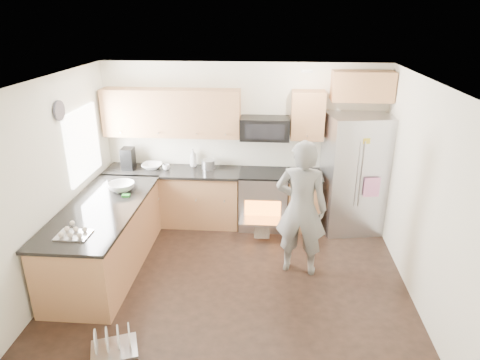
# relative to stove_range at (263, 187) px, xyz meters

# --- Properties ---
(ground) EXTENTS (4.50, 4.50, 0.00)m
(ground) POSITION_rel_stove_range_xyz_m (-0.35, -1.69, -0.68)
(ground) COLOR black
(ground) RESTS_ON ground
(room_shell) EXTENTS (4.54, 4.04, 2.62)m
(room_shell) POSITION_rel_stove_range_xyz_m (-0.39, -1.68, 1.00)
(room_shell) COLOR white
(room_shell) RESTS_ON ground
(back_cabinet_run) EXTENTS (4.45, 0.64, 2.50)m
(back_cabinet_run) POSITION_rel_stove_range_xyz_m (-0.94, 0.05, 0.29)
(back_cabinet_run) COLOR #AF7346
(back_cabinet_run) RESTS_ON ground
(peninsula) EXTENTS (0.96, 2.36, 1.04)m
(peninsula) POSITION_rel_stove_range_xyz_m (-2.10, -1.44, -0.21)
(peninsula) COLOR #AF7346
(peninsula) RESTS_ON ground
(stove_range) EXTENTS (0.76, 0.97, 1.79)m
(stove_range) POSITION_rel_stove_range_xyz_m (0.00, 0.00, 0.00)
(stove_range) COLOR #B7B7BC
(stove_range) RESTS_ON ground
(refrigerator) EXTENTS (1.03, 0.86, 1.88)m
(refrigerator) POSITION_rel_stove_range_xyz_m (1.42, 0.01, 0.26)
(refrigerator) COLOR #B7B7BC
(refrigerator) RESTS_ON ground
(person) EXTENTS (0.74, 0.55, 1.85)m
(person) POSITION_rel_stove_range_xyz_m (0.52, -1.30, 0.25)
(person) COLOR gray
(person) RESTS_ON ground
(dish_rack) EXTENTS (0.57, 0.52, 0.29)m
(dish_rack) POSITION_rel_stove_range_xyz_m (-1.48, -2.97, -0.60)
(dish_rack) COLOR #B7B7BC
(dish_rack) RESTS_ON ground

